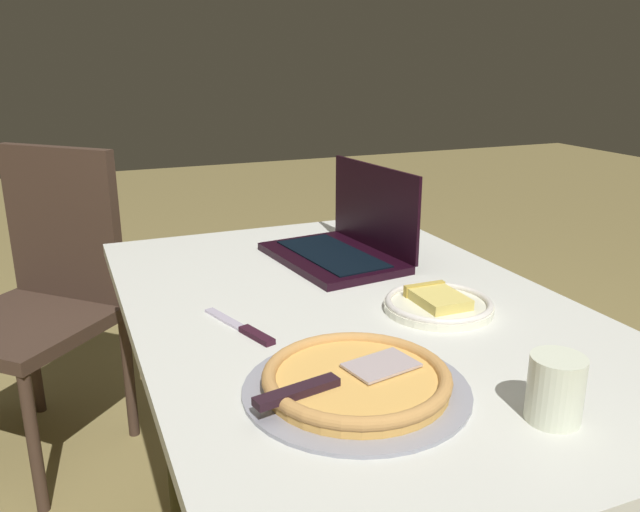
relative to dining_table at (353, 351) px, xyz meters
name	(u,v)px	position (x,y,z in m)	size (l,w,h in m)	color
dining_table	(353,351)	(0.00, 0.00, 0.00)	(1.28, 0.84, 0.72)	silver
laptop	(345,241)	(0.28, -0.11, 0.14)	(0.38, 0.28, 0.22)	black
pizza_plate	(438,304)	(-0.08, -0.14, 0.11)	(0.21, 0.21, 0.04)	white
pizza_tray	(356,380)	(-0.30, 0.14, 0.12)	(0.34, 0.34, 0.04)	#9294A1
table_knife	(245,329)	(-0.03, 0.23, 0.10)	(0.20, 0.08, 0.01)	#BEB4CC
drink_cup	(556,388)	(-0.47, -0.07, 0.15)	(0.07, 0.07, 0.09)	silver
chair_near	(41,289)	(0.92, 0.59, -0.10)	(0.61, 0.61, 0.93)	#3E2C22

